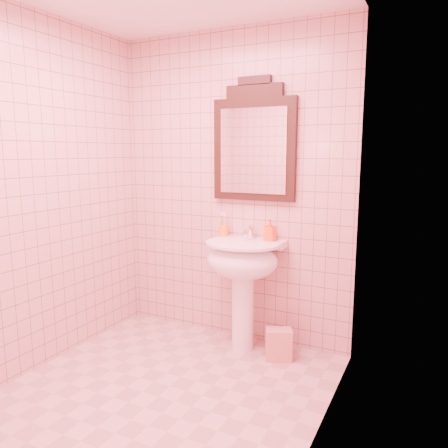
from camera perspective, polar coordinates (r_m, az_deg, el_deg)
The scene contains 8 objects.
floor at distance 3.02m, azimuth -8.62°, elevation -21.40°, with size 2.20×2.20×0.00m, color #C9A191.
back_wall at distance 3.56m, azimuth 1.10°, elevation 4.67°, with size 2.00×0.02×2.50m, color #CB9C8D.
pedestal_sink at distance 3.38m, azimuth 2.44°, elevation -5.74°, with size 0.58×0.58×0.86m.
faucet at distance 3.44m, azimuth 3.39°, elevation -1.05°, with size 0.04×0.16×0.11m.
mirror at distance 3.45m, azimuth 3.93°, elevation 10.37°, with size 0.68×0.06×0.94m.
toothbrush_cup at distance 3.56m, azimuth -0.09°, elevation -0.83°, with size 0.07×0.07×0.17m.
soap_dispenser at distance 3.38m, azimuth 6.00°, elevation -0.80°, with size 0.08×0.08×0.17m, color #E85513.
towel at distance 3.42m, azimuth 7.15°, elevation -15.32°, with size 0.19×0.13×0.24m, color tan.
Camera 1 is at (1.52, -2.11, 1.54)m, focal length 35.00 mm.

